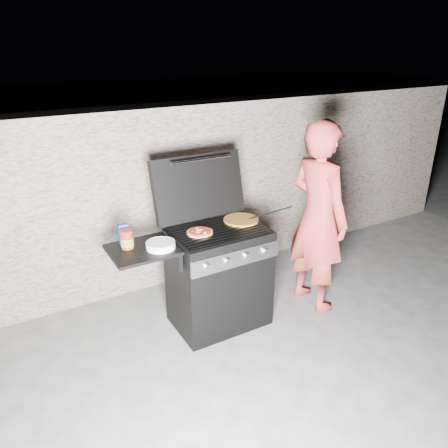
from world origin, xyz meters
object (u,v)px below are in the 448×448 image
sauce_jar (127,239)px  person (318,218)px  pizza_topped (200,232)px  gas_grill (193,285)px

sauce_jar → person: person is taller
pizza_topped → person: bearing=-9.1°
gas_grill → pizza_topped: size_ratio=6.28×
person → pizza_topped: bearing=78.0°
gas_grill → person: person is taller
sauce_jar → pizza_topped: bearing=-4.5°
person → sauce_jar: bearing=79.5°
sauce_jar → gas_grill: bearing=-6.7°
pizza_topped → person: (1.11, -0.18, -0.04)m
pizza_topped → sauce_jar: bearing=175.5°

